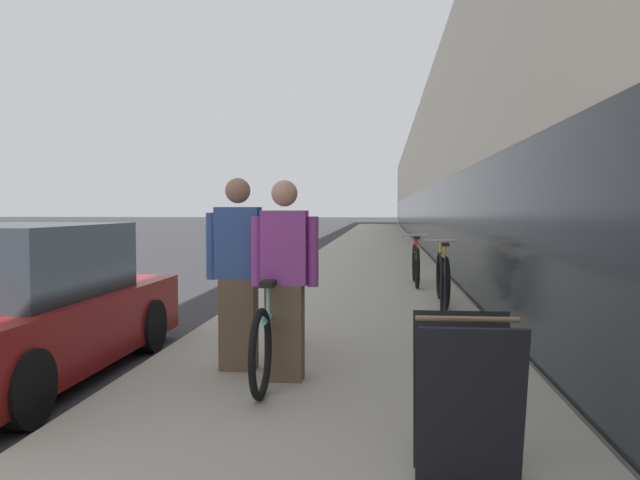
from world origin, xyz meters
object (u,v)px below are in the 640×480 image
object	(u,v)px
person_rider	(285,280)
cruiser_bike_nearest	(443,278)
sandwich_board_sign	(466,397)
person_bystander	(238,274)
bike_rack_hoop	(444,279)
cruiser_bike_middle	(416,264)
tandem_bicycle	(280,329)
parked_sedan_curbside	(20,311)

from	to	relation	value
person_rider	cruiser_bike_nearest	size ratio (longest dim) A/B	0.98
sandwich_board_sign	person_bystander	bearing A→B (deg)	129.69
person_bystander	bike_rack_hoop	world-z (taller)	person_bystander
bike_rack_hoop	cruiser_bike_middle	world-z (taller)	cruiser_bike_middle
person_bystander	tandem_bicycle	bearing A→B (deg)	0.66
tandem_bicycle	cruiser_bike_nearest	world-z (taller)	cruiser_bike_nearest
person_rider	person_bystander	xyz separation A→B (m)	(-0.48, 0.31, 0.02)
person_bystander	bike_rack_hoop	xyz separation A→B (m)	(2.16, 3.11, -0.37)
bike_rack_hoop	person_rider	bearing A→B (deg)	-116.16
person_bystander	parked_sedan_curbside	world-z (taller)	person_bystander
person_bystander	cruiser_bike_nearest	distance (m)	4.78
cruiser_bike_nearest	bike_rack_hoop	bearing A→B (deg)	-94.52
person_rider	cruiser_bike_middle	distance (m)	7.11
bike_rack_hoop	sandwich_board_sign	distance (m)	5.28
person_rider	person_bystander	size ratio (longest dim) A/B	0.98
person_bystander	cruiser_bike_middle	world-z (taller)	person_bystander
cruiser_bike_middle	person_rider	bearing A→B (deg)	-101.99
person_bystander	sandwich_board_sign	xyz separation A→B (m)	(1.79, -2.15, -0.44)
bike_rack_hoop	cruiser_bike_nearest	world-z (taller)	cruiser_bike_nearest
person_rider	cruiser_bike_middle	xyz separation A→B (m)	(1.47, 6.94, -0.47)
sandwich_board_sign	cruiser_bike_nearest	bearing A→B (deg)	85.86
parked_sedan_curbside	person_rider	bearing A→B (deg)	-5.90
cruiser_bike_middle	sandwich_board_sign	size ratio (longest dim) A/B	2.08
tandem_bicycle	person_bystander	distance (m)	0.63
tandem_bicycle	person_rider	bearing A→B (deg)	-72.44
person_rider	bike_rack_hoop	distance (m)	3.83
sandwich_board_sign	parked_sedan_curbside	distance (m)	4.44
person_rider	bike_rack_hoop	size ratio (longest dim) A/B	2.05
cruiser_bike_nearest	parked_sedan_curbside	world-z (taller)	parked_sedan_curbside
person_rider	bike_rack_hoop	world-z (taller)	person_rider
cruiser_bike_middle	cruiser_bike_nearest	bearing A→B (deg)	-83.13
tandem_bicycle	parked_sedan_curbside	size ratio (longest dim) A/B	0.61
tandem_bicycle	cruiser_bike_nearest	bearing A→B (deg)	65.99
person_rider	person_bystander	bearing A→B (deg)	147.33
person_rider	parked_sedan_curbside	world-z (taller)	person_rider
parked_sedan_curbside	sandwich_board_sign	bearing A→B (deg)	-28.46
bike_rack_hoop	cruiser_bike_nearest	bearing A→B (deg)	85.48
cruiser_bike_middle	sandwich_board_sign	xyz separation A→B (m)	(-0.17, -8.78, 0.05)
cruiser_bike_middle	person_bystander	bearing A→B (deg)	-106.42
bike_rack_hoop	parked_sedan_curbside	world-z (taller)	parked_sedan_curbside
person_bystander	cruiser_bike_middle	distance (m)	6.93
person_rider	bike_rack_hoop	xyz separation A→B (m)	(1.68, 3.42, -0.36)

